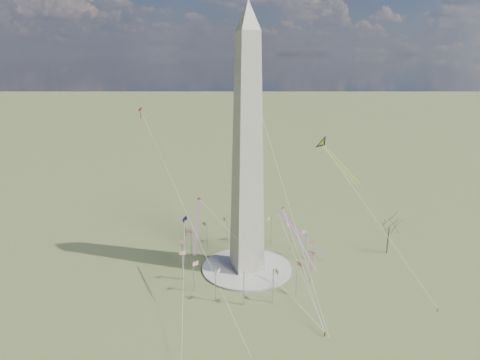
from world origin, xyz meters
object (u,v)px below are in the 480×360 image
object	(u,v)px
tree_near	(389,226)
kite_delta_black	(324,145)
person_east	(437,310)
washington_monument	(247,152)

from	to	relation	value
tree_near	kite_delta_black	size ratio (longest dim) A/B	0.83
person_east	tree_near	bearing A→B (deg)	-137.52
tree_near	person_east	size ratio (longest dim) A/B	11.70
person_east	kite_delta_black	distance (m)	73.43
person_east	kite_delta_black	bearing A→B (deg)	-106.78
washington_monument	kite_delta_black	bearing A→B (deg)	9.24
tree_near	person_east	distance (m)	46.22
tree_near	kite_delta_black	bearing A→B (deg)	155.15
washington_monument	person_east	world-z (taller)	washington_monument
washington_monument	person_east	size ratio (longest dim) A/B	66.31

